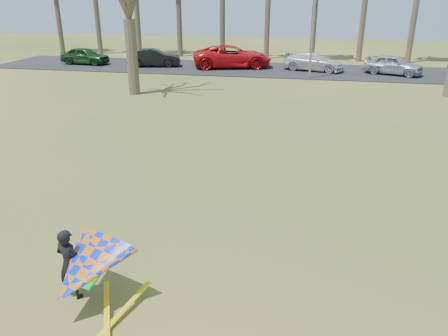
% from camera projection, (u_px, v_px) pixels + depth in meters
% --- Properties ---
extents(ground, '(100.00, 100.00, 0.00)m').
position_uv_depth(ground, '(208.00, 240.00, 10.67)').
color(ground, '#275212').
rests_on(ground, ground).
extents(parking_strip, '(46.00, 7.00, 0.06)m').
position_uv_depth(parking_strip, '(283.00, 70.00, 33.36)').
color(parking_strip, black).
rests_on(parking_strip, ground).
extents(streetlight, '(2.28, 0.18, 8.00)m').
position_uv_depth(streetlight, '(317.00, 10.00, 28.57)').
color(streetlight, gray).
rests_on(streetlight, ground).
extents(car_0, '(4.07, 1.87, 1.35)m').
position_uv_depth(car_0, '(85.00, 56.00, 35.62)').
color(car_0, '#173B18').
rests_on(car_0, parking_strip).
extents(car_1, '(4.36, 2.37, 1.36)m').
position_uv_depth(car_1, '(154.00, 58.00, 34.52)').
color(car_1, black).
rests_on(car_1, parking_strip).
extents(car_2, '(6.62, 4.36, 1.69)m').
position_uv_depth(car_2, '(232.00, 56.00, 34.00)').
color(car_2, red).
rests_on(car_2, parking_strip).
extents(car_3, '(4.83, 2.89, 1.31)m').
position_uv_depth(car_3, '(313.00, 62.00, 32.79)').
color(car_3, silver).
rests_on(car_3, parking_strip).
extents(car_4, '(4.38, 3.05, 1.38)m').
position_uv_depth(car_4, '(393.00, 65.00, 31.18)').
color(car_4, '#969BA2').
rests_on(car_4, parking_strip).
extents(kite_flyer, '(2.13, 2.39, 2.02)m').
position_uv_depth(kite_flyer, '(83.00, 269.00, 8.12)').
color(kite_flyer, black).
rests_on(kite_flyer, ground).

